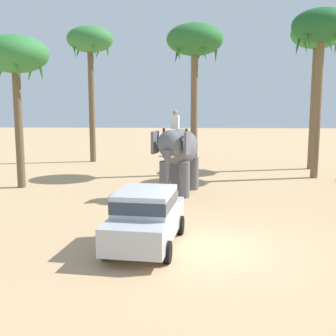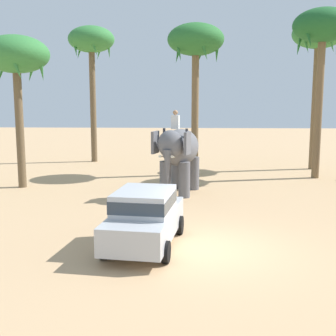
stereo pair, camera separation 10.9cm
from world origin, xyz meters
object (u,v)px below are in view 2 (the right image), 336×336
(elephant_with_mahout, at_px, (179,151))
(palm_tree_behind_elephant, at_px, (196,44))
(palm_tree_far_back, at_px, (323,31))
(palm_tree_leaning_seaward, at_px, (16,58))
(car_sedan_foreground, at_px, (145,215))
(palm_tree_near_hut, at_px, (318,39))
(palm_tree_left_of_road, at_px, (91,44))

(elephant_with_mahout, bearing_deg, palm_tree_behind_elephant, 81.68)
(palm_tree_far_back, relative_size, palm_tree_leaning_seaward, 1.24)
(car_sedan_foreground, height_order, elephant_with_mahout, elephant_with_mahout)
(car_sedan_foreground, relative_size, palm_tree_far_back, 0.46)
(palm_tree_behind_elephant, height_order, palm_tree_leaning_seaward, palm_tree_behind_elephant)
(elephant_with_mahout, height_order, palm_tree_behind_elephant, palm_tree_behind_elephant)
(palm_tree_leaning_seaward, bearing_deg, palm_tree_near_hut, 22.77)
(elephant_with_mahout, height_order, palm_tree_leaning_seaward, palm_tree_leaning_seaward)
(car_sedan_foreground, distance_m, elephant_with_mahout, 7.50)
(palm_tree_behind_elephant, relative_size, palm_tree_leaning_seaward, 1.16)
(elephant_with_mahout, xyz_separation_m, palm_tree_near_hut, (8.32, 7.96, 6.08))
(palm_tree_left_of_road, bearing_deg, elephant_with_mahout, -59.29)
(car_sedan_foreground, relative_size, palm_tree_leaning_seaward, 0.58)
(palm_tree_behind_elephant, distance_m, palm_tree_far_back, 6.85)
(palm_tree_leaning_seaward, bearing_deg, palm_tree_behind_elephant, 25.94)
(elephant_with_mahout, bearing_deg, palm_tree_near_hut, 43.73)
(car_sedan_foreground, bearing_deg, palm_tree_near_hut, 59.27)
(car_sedan_foreground, relative_size, palm_tree_left_of_road, 0.45)
(palm_tree_far_back, distance_m, palm_tree_leaning_seaward, 15.94)
(palm_tree_near_hut, distance_m, palm_tree_leaning_seaward, 17.66)
(car_sedan_foreground, distance_m, palm_tree_behind_elephant, 14.42)
(elephant_with_mahout, bearing_deg, car_sedan_foreground, -96.19)
(car_sedan_foreground, xyz_separation_m, palm_tree_near_hut, (9.12, 15.35, 7.14))
(car_sedan_foreground, xyz_separation_m, palm_tree_leaning_seaward, (-7.08, 8.55, 5.39))
(palm_tree_near_hut, relative_size, palm_tree_left_of_road, 0.98)
(palm_tree_far_back, bearing_deg, palm_tree_near_hut, 77.39)
(palm_tree_behind_elephant, distance_m, palm_tree_left_of_road, 8.98)
(car_sedan_foreground, distance_m, palm_tree_far_back, 16.28)
(car_sedan_foreground, height_order, palm_tree_leaning_seaward, palm_tree_leaning_seaward)
(palm_tree_behind_elephant, distance_m, palm_tree_near_hut, 7.99)
(palm_tree_left_of_road, distance_m, palm_tree_leaning_seaward, 9.88)
(palm_tree_left_of_road, relative_size, palm_tree_far_back, 1.03)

